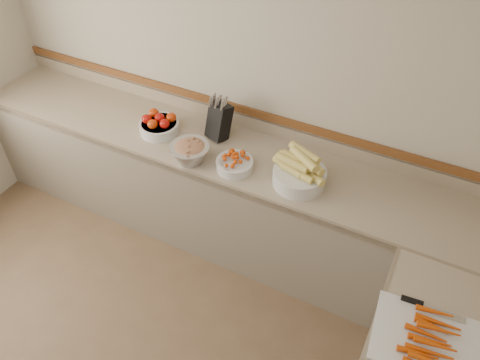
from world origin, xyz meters
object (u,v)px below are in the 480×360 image
at_px(tomato_bowl, 159,125).
at_px(cherry_tomato_bowl, 235,163).
at_px(cutting_board, 427,339).
at_px(knife_block, 219,120).
at_px(corn_bowl, 300,172).
at_px(rhubarb_bowl, 190,151).

height_order(tomato_bowl, cherry_tomato_bowl, tomato_bowl).
height_order(cherry_tomato_bowl, cutting_board, cherry_tomato_bowl).
height_order(knife_block, corn_bowl, knife_block).
height_order(knife_block, rhubarb_bowl, knife_block).
distance_m(tomato_bowl, cutting_board, 2.23).
xyz_separation_m(cherry_tomato_bowl, cutting_board, (1.39, -0.70, -0.03)).
xyz_separation_m(knife_block, corn_bowl, (0.70, -0.20, -0.05)).
bearing_deg(knife_block, cherry_tomato_bowl, -45.27).
height_order(knife_block, tomato_bowl, knife_block).
bearing_deg(tomato_bowl, corn_bowl, -2.90).
bearing_deg(corn_bowl, rhubarb_bowl, -170.37).
xyz_separation_m(cherry_tomato_bowl, corn_bowl, (0.44, 0.06, 0.04)).
distance_m(tomato_bowl, corn_bowl, 1.12).
relative_size(corn_bowl, rhubarb_bowl, 1.38).
relative_size(rhubarb_bowl, cutting_board, 0.51).
distance_m(corn_bowl, rhubarb_bowl, 0.75).
xyz_separation_m(corn_bowl, rhubarb_bowl, (-0.74, -0.13, -0.01)).
xyz_separation_m(corn_bowl, cutting_board, (0.95, -0.76, -0.07)).
relative_size(knife_block, tomato_bowl, 1.18).
bearing_deg(knife_block, corn_bowl, -16.25).
bearing_deg(knife_block, tomato_bowl, -160.76).
distance_m(knife_block, cutting_board, 1.92).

